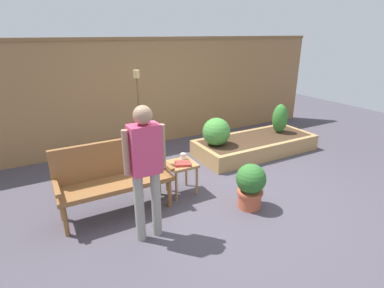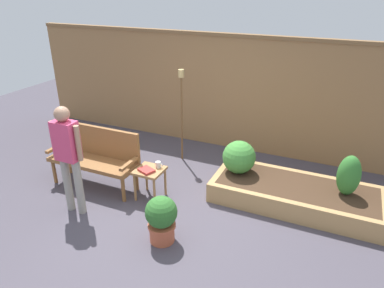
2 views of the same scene
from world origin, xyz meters
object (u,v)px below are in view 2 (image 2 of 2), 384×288
potted_boxwood (161,218)px  shrub_far_corner (349,175)px  person_by_bench (68,152)px  shrub_near_bench (239,157)px  book_on_table (146,170)px  tiki_torch (181,100)px  garden_bench (96,153)px  side_table (150,174)px  cup_on_table (158,165)px

potted_boxwood → shrub_far_corner: shrub_far_corner is taller
person_by_bench → shrub_near_bench: bearing=38.3°
book_on_table → tiki_torch: tiki_torch is taller
garden_bench → book_on_table: 0.97m
shrub_near_bench → potted_boxwood: bearing=-107.2°
garden_bench → potted_boxwood: bearing=-27.1°
book_on_table → side_table: bearing=103.6°
shrub_far_corner → book_on_table: bearing=-162.3°
garden_bench → cup_on_table: bearing=4.4°
side_table → potted_boxwood: potted_boxwood is taller
cup_on_table → potted_boxwood: size_ratio=0.18×
person_by_bench → cup_on_table: bearing=43.3°
cup_on_table → book_on_table: (-0.10, -0.17, -0.03)m
person_by_bench → side_table: bearing=42.5°
garden_bench → person_by_bench: (0.18, -0.75, 0.39)m
shrub_near_bench → shrub_far_corner: 1.54m
potted_boxwood → tiki_torch: tiki_torch is taller
garden_bench → book_on_table: (0.96, -0.09, -0.05)m
side_table → book_on_table: (-0.01, -0.07, 0.10)m
garden_bench → shrub_near_bench: garden_bench is taller
book_on_table → person_by_bench: 1.11m
tiki_torch → cup_on_table: bearing=-80.2°
book_on_table → potted_boxwood: potted_boxwood is taller
shrub_far_corner → person_by_bench: person_by_bench is taller
potted_boxwood → cup_on_table: bearing=120.8°
side_table → person_by_bench: person_by_bench is taller
potted_boxwood → shrub_near_bench: bearing=72.8°
book_on_table → person_by_bench: size_ratio=0.14×
cup_on_table → shrub_far_corner: size_ratio=0.20×
person_by_bench → garden_bench: bearing=103.4°
side_table → book_on_table: 0.12m
cup_on_table → person_by_bench: 1.28m
side_table → tiki_torch: (-0.13, 1.36, 0.74)m
potted_boxwood → tiki_torch: (-0.75, 2.15, 0.80)m
book_on_table → cup_on_table: bearing=82.4°
garden_bench → side_table: garden_bench is taller
garden_bench → side_table: bearing=-1.4°
potted_boxwood → shrub_near_bench: shrub_near_bench is taller
garden_bench → tiki_torch: tiki_torch is taller
side_table → cup_on_table: 0.19m
cup_on_table → potted_boxwood: bearing=-59.2°
garden_bench → side_table: 0.98m
shrub_near_bench → shrub_far_corner: bearing=0.0°
garden_bench → book_on_table: bearing=-5.4°
side_table → garden_bench: bearing=178.6°
shrub_near_bench → person_by_bench: person_by_bench is taller
shrub_far_corner → person_by_bench: size_ratio=0.38×
potted_boxwood → person_by_bench: bearing=177.3°
potted_boxwood → person_by_bench: person_by_bench is taller
side_table → tiki_torch: 1.55m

